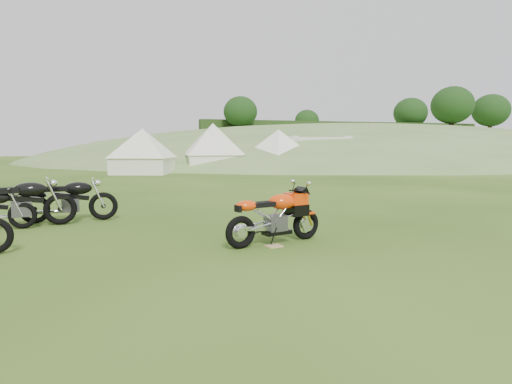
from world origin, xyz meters
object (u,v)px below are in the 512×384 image
object	(u,v)px
tent_right	(278,149)
tent_left	(143,151)
sport_motorcycle	(275,213)
tent_mid	(213,148)
vintage_moto_c	(69,199)
caravan	(319,152)
vintage_moto_d	(20,202)
plywood_board	(274,246)

from	to	relation	value
tent_right	tent_left	bearing A→B (deg)	163.43
sport_motorcycle	tent_mid	distance (m)	20.18
vintage_moto_c	tent_right	bearing A→B (deg)	54.75
tent_left	caravan	distance (m)	12.18
caravan	vintage_moto_d	bearing A→B (deg)	-119.80
tent_mid	plywood_board	bearing A→B (deg)	-95.98
tent_right	plywood_board	bearing A→B (deg)	-134.96
caravan	tent_left	bearing A→B (deg)	-158.23
plywood_board	tent_left	size ratio (longest dim) A/B	0.09
sport_motorcycle	tent_right	bearing A→B (deg)	55.35
vintage_moto_c	caravan	bearing A→B (deg)	49.08
vintage_moto_d	plywood_board	bearing A→B (deg)	-47.46
vintage_moto_d	caravan	xyz separation A→B (m)	(14.83, 17.96, 0.56)
plywood_board	vintage_moto_c	size ratio (longest dim) A/B	0.14
vintage_moto_c	vintage_moto_d	bearing A→B (deg)	-152.38
vintage_moto_d	caravan	size ratio (longest dim) A/B	0.43
vintage_moto_c	tent_mid	bearing A→B (deg)	66.93
sport_motorcycle	caravan	size ratio (longest dim) A/B	0.37
vintage_moto_c	tent_mid	xyz separation A→B (m)	(6.41, 16.82, 0.91)
sport_motorcycle	tent_mid	xyz separation A→B (m)	(2.97, 19.94, 0.89)
sport_motorcycle	caravan	world-z (taller)	caravan
vintage_moto_c	caravan	xyz separation A→B (m)	(14.01, 17.48, 0.59)
sport_motorcycle	tent_left	bearing A→B (deg)	79.73
vintage_moto_d	tent_mid	distance (m)	18.77
vintage_moto_d	tent_left	bearing A→B (deg)	66.02
tent_left	sport_motorcycle	bearing A→B (deg)	-66.83
caravan	plywood_board	bearing A→B (deg)	-107.36
tent_mid	vintage_moto_c	bearing A→B (deg)	-108.22
plywood_board	vintage_moto_d	size ratio (longest dim) A/B	0.13
tent_left	tent_right	bearing A→B (deg)	27.15
caravan	vintage_moto_c	bearing A→B (deg)	-118.95
tent_mid	caravan	distance (m)	7.63
vintage_moto_c	tent_left	bearing A→B (deg)	79.79
sport_motorcycle	plywood_board	world-z (taller)	sport_motorcycle
caravan	sport_motorcycle	bearing A→B (deg)	-107.40
tent_mid	caravan	bearing A→B (deg)	7.62
plywood_board	tent_right	distance (m)	20.79
tent_right	vintage_moto_c	bearing A→B (deg)	-147.83
sport_motorcycle	vintage_moto_d	size ratio (longest dim) A/B	0.87
tent_left	tent_mid	size ratio (longest dim) A/B	0.91
vintage_moto_d	tent_mid	bearing A→B (deg)	54.05
vintage_moto_c	tent_right	distance (m)	19.30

